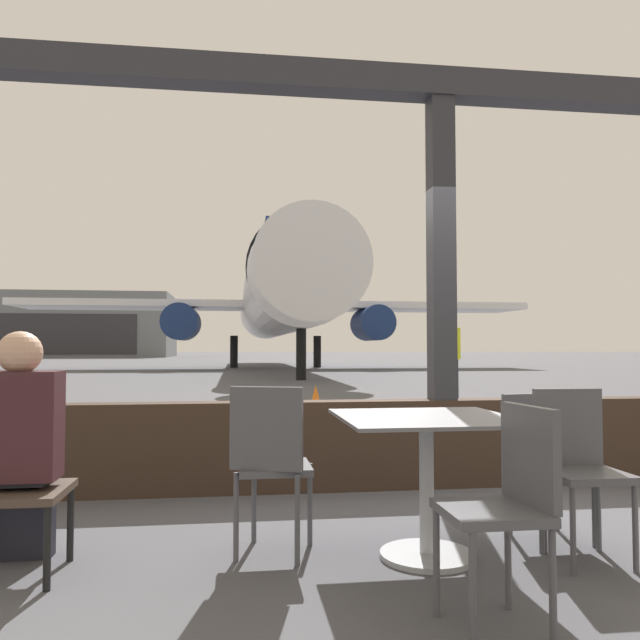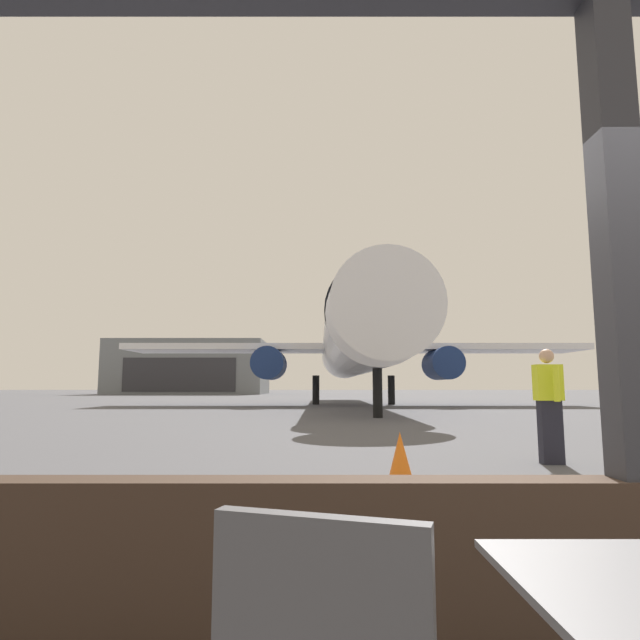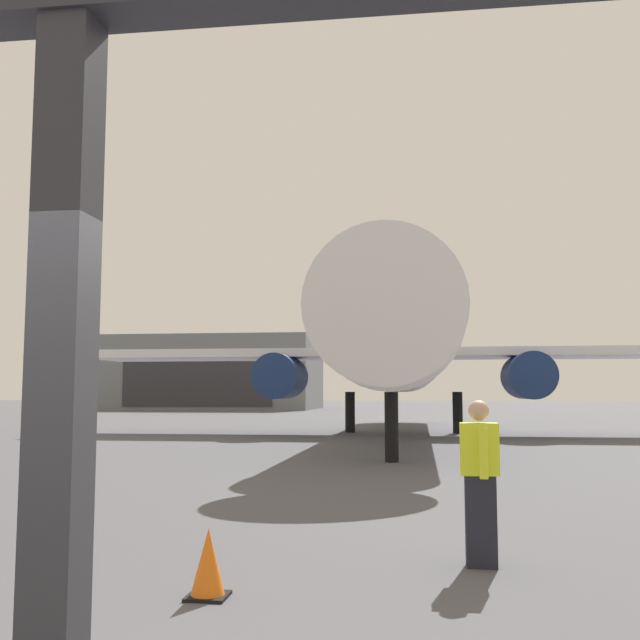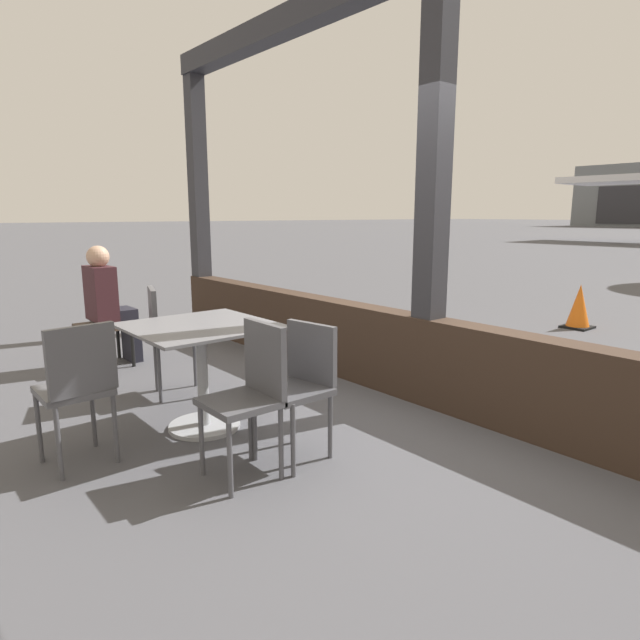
% 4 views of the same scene
% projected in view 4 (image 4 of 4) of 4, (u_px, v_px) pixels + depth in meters
% --- Properties ---
extents(window_frame, '(8.00, 0.24, 3.53)m').
position_uv_depth(window_frame, '(431.00, 257.00, 4.29)').
color(window_frame, '#38281E').
rests_on(window_frame, ground).
extents(dining_table, '(0.96, 0.96, 0.78)m').
position_uv_depth(dining_table, '(202.00, 361.00, 3.86)').
color(dining_table, slate).
rests_on(dining_table, ground).
extents(cafe_chair_window_left, '(0.42, 0.42, 0.91)m').
position_uv_depth(cafe_chair_window_left, '(78.00, 382.00, 3.25)').
color(cafe_chair_window_left, '#4C4C51').
rests_on(cafe_chair_window_left, ground).
extents(cafe_chair_window_right, '(0.48, 0.48, 0.94)m').
position_uv_depth(cafe_chair_window_right, '(166.00, 332.00, 4.57)').
color(cafe_chair_window_right, '#4C4C51').
rests_on(cafe_chair_window_right, ground).
extents(cafe_chair_aisle_left, '(0.40, 0.40, 0.92)m').
position_uv_depth(cafe_chair_aisle_left, '(252.00, 386.00, 3.16)').
color(cafe_chair_aisle_left, '#4C4C51').
rests_on(cafe_chair_aisle_left, ground).
extents(cafe_chair_aisle_right, '(0.44, 0.44, 0.86)m').
position_uv_depth(cafe_chair_aisle_right, '(301.00, 378.00, 3.42)').
color(cafe_chair_aisle_right, '#4C4C51').
rests_on(cafe_chair_aisle_right, ground).
extents(lounge_bench, '(0.48, 0.48, 0.44)m').
position_uv_depth(lounge_bench, '(104.00, 330.00, 5.51)').
color(lounge_bench, '#47382D').
rests_on(lounge_bench, ground).
extents(seated_passenger, '(0.40, 0.47, 1.24)m').
position_uv_depth(seated_passenger, '(108.00, 301.00, 5.50)').
color(seated_passenger, black).
rests_on(seated_passenger, ground).
extents(traffic_cone, '(0.36, 0.36, 0.61)m').
position_uv_depth(traffic_cone, '(579.00, 307.00, 7.38)').
color(traffic_cone, orange).
rests_on(traffic_cone, ground).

